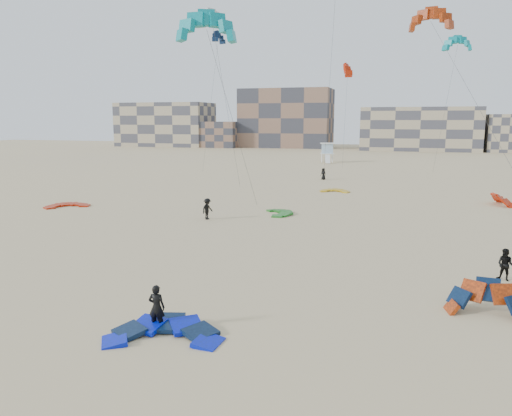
# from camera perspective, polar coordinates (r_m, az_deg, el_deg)

# --- Properties ---
(ground) EXTENTS (320.00, 320.00, 0.00)m
(ground) POSITION_cam_1_polar(r_m,az_deg,el_deg) (23.63, -2.61, -10.88)
(ground) COLOR tan
(ground) RESTS_ON ground
(kite_ground_blue) EXTENTS (5.18, 5.34, 1.58)m
(kite_ground_blue) POSITION_cam_1_polar(r_m,az_deg,el_deg) (20.53, -10.49, -14.38)
(kite_ground_blue) COLOR #000EF4
(kite_ground_blue) RESTS_ON ground
(kite_ground_orange) EXTENTS (3.72, 3.65, 3.35)m
(kite_ground_orange) POSITION_cam_1_polar(r_m,az_deg,el_deg) (24.55, 24.84, -11.01)
(kite_ground_orange) COLOR #EB430A
(kite_ground_orange) RESTS_ON ground
(kite_ground_red) EXTENTS (5.43, 5.46, 0.65)m
(kite_ground_red) POSITION_cam_1_polar(r_m,az_deg,el_deg) (52.63, -20.78, 0.14)
(kite_ground_red) COLOR red
(kite_ground_red) RESTS_ON ground
(kite_ground_green) EXTENTS (4.53, 4.42, 0.61)m
(kite_ground_green) POSITION_cam_1_polar(r_m,az_deg,el_deg) (45.46, 2.63, -0.69)
(kite_ground_green) COLOR #207A2A
(kite_ground_green) RESTS_ON ground
(kite_ground_red_far) EXTENTS (4.25, 4.13, 3.46)m
(kite_ground_red_far) POSITION_cam_1_polar(r_m,az_deg,el_deg) (56.05, 26.45, 0.30)
(kite_ground_red_far) COLOR red
(kite_ground_red_far) RESTS_ON ground
(kite_ground_yellow) EXTENTS (3.12, 3.31, 0.75)m
(kite_ground_yellow) POSITION_cam_1_polar(r_m,az_deg,el_deg) (60.21, 8.99, 1.84)
(kite_ground_yellow) COLOR orange
(kite_ground_yellow) RESTS_ON ground
(kitesurfer_main) EXTENTS (0.72, 0.51, 1.89)m
(kitesurfer_main) POSITION_cam_1_polar(r_m,az_deg,el_deg) (20.98, -11.28, -11.07)
(kitesurfer_main) COLOR black
(kitesurfer_main) RESTS_ON ground
(kitesurfer_b) EXTENTS (1.05, 0.99, 1.72)m
(kitesurfer_b) POSITION_cam_1_polar(r_m,az_deg,el_deg) (29.72, 26.60, -5.81)
(kitesurfer_b) COLOR black
(kitesurfer_b) RESTS_ON ground
(kitesurfer_c) EXTENTS (1.01, 1.33, 1.83)m
(kitesurfer_c) POSITION_cam_1_polar(r_m,az_deg,el_deg) (43.01, -5.58, -0.10)
(kitesurfer_c) COLOR black
(kitesurfer_c) RESTS_ON ground
(kitesurfer_e) EXTENTS (0.96, 0.80, 1.67)m
(kitesurfer_e) POSITION_cam_1_polar(r_m,az_deg,el_deg) (72.35, 7.71, 3.89)
(kitesurfer_e) COLOR black
(kitesurfer_e) RESTS_ON ground
(kite_fly_teal_a) EXTENTS (5.54, 9.06, 15.38)m
(kite_fly_teal_a) POSITION_cam_1_polar(r_m,az_deg,el_deg) (38.75, -5.66, 19.62)
(kite_fly_teal_a) COLOR #0797A0
(kite_fly_teal_a) RESTS_ON ground
(kite_fly_orange) EXTENTS (8.63, 29.48, 18.03)m
(kite_fly_orange) POSITION_cam_1_polar(r_m,az_deg,el_deg) (53.68, 19.34, 19.48)
(kite_fly_orange) COLOR #EB430A
(kite_fly_orange) RESTS_ON ground
(kite_fly_grey) EXTENTS (5.24, 5.24, 19.02)m
(kite_fly_grey) POSITION_cam_1_polar(r_m,az_deg,el_deg) (56.06, -5.01, 20.44)
(kite_fly_grey) COLOR white
(kite_fly_grey) RESTS_ON ground
(kite_fly_navy) EXTENTS (3.11, 6.11, 20.34)m
(kite_fly_navy) POSITION_cam_1_polar(r_m,az_deg,el_deg) (77.73, -4.30, 18.78)
(kite_fly_navy) COLOR #0A1F41
(kite_fly_navy) RESTS_ON ground
(kite_fly_teal_b) EXTENTS (5.32, 9.56, 20.16)m
(kite_fly_teal_b) POSITION_cam_1_polar(r_m,az_deg,el_deg) (84.97, 22.06, 16.90)
(kite_fly_teal_b) COLOR #0797A0
(kite_fly_teal_b) RESTS_ON ground
(kite_fly_red) EXTENTS (4.30, 4.17, 16.35)m
(kite_fly_red) POSITION_cam_1_polar(r_m,az_deg,el_deg) (80.28, 10.44, 15.12)
(kite_fly_red) COLOR red
(kite_fly_red) RESTS_ON ground
(lifeguard_tower_far) EXTENTS (3.27, 5.63, 3.91)m
(lifeguard_tower_far) POSITION_cam_1_polar(r_m,az_deg,el_deg) (102.57, 8.14, 6.27)
(lifeguard_tower_far) COLOR white
(lifeguard_tower_far) RESTS_ON ground
(condo_west_a) EXTENTS (30.00, 15.00, 14.00)m
(condo_west_a) POSITION_cam_1_polar(r_m,az_deg,el_deg) (169.52, -10.30, 9.36)
(condo_west_a) COLOR tan
(condo_west_a) RESTS_ON ground
(condo_west_b) EXTENTS (28.00, 14.00, 18.00)m
(condo_west_b) POSITION_cam_1_polar(r_m,az_deg,el_deg) (159.25, 3.48, 10.18)
(condo_west_b) COLOR #7E5E4C
(condo_west_b) RESTS_ON ground
(condo_mid) EXTENTS (32.00, 16.00, 12.00)m
(condo_mid) POSITION_cam_1_polar(r_m,az_deg,el_deg) (150.82, 18.20, 8.58)
(condo_mid) COLOR tan
(condo_mid) RESTS_ON ground
(condo_fill_left) EXTENTS (12.00, 10.00, 8.00)m
(condo_fill_left) POSITION_cam_1_polar(r_m,az_deg,el_deg) (159.55, -4.13, 8.38)
(condo_fill_left) COLOR #7E5E4C
(condo_fill_left) RESTS_ON ground
(condo_fill_right) EXTENTS (10.00, 10.00, 10.00)m
(condo_fill_right) POSITION_cam_1_polar(r_m,az_deg,el_deg) (150.83, 26.64, 7.65)
(condo_fill_right) COLOR tan
(condo_fill_right) RESTS_ON ground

